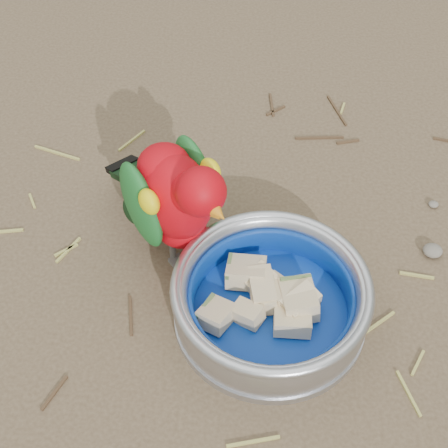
# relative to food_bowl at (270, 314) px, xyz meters

# --- Properties ---
(ground) EXTENTS (60.00, 60.00, 0.00)m
(ground) POSITION_rel_food_bowl_xyz_m (-0.03, 0.01, -0.01)
(ground) COLOR brown
(food_bowl) EXTENTS (0.21, 0.21, 0.02)m
(food_bowl) POSITION_rel_food_bowl_xyz_m (0.00, 0.00, 0.00)
(food_bowl) COLOR #B2B2BA
(food_bowl) RESTS_ON ground
(bowl_wall) EXTENTS (0.21, 0.21, 0.04)m
(bowl_wall) POSITION_rel_food_bowl_xyz_m (0.00, 0.00, 0.03)
(bowl_wall) COLOR #B2B2BA
(bowl_wall) RESTS_ON food_bowl
(fruit_wedges) EXTENTS (0.12, 0.12, 0.03)m
(fruit_wedges) POSITION_rel_food_bowl_xyz_m (-0.00, 0.00, 0.02)
(fruit_wedges) COLOR beige
(fruit_wedges) RESTS_ON food_bowl
(lory_parrot) EXTENTS (0.20, 0.22, 0.16)m
(lory_parrot) POSITION_rel_food_bowl_xyz_m (-0.11, 0.09, 0.07)
(lory_parrot) COLOR #B2040E
(lory_parrot) RESTS_ON ground
(ground_debris) EXTENTS (0.90, 0.80, 0.01)m
(ground_debris) POSITION_rel_food_bowl_xyz_m (-0.06, 0.09, -0.01)
(ground_debris) COLOR tan
(ground_debris) RESTS_ON ground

